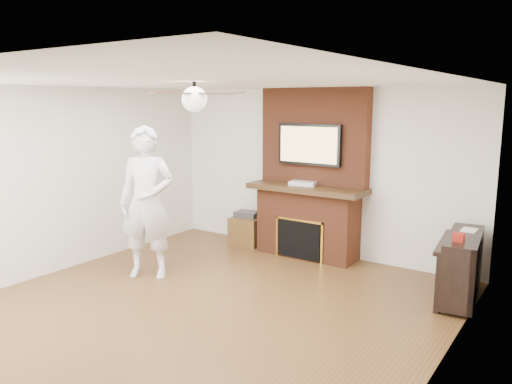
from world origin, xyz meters
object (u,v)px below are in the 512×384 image
Objects in this scene: piano at (462,265)px; fireplace at (310,190)px; person at (147,203)px; side_table at (247,229)px.

fireplace is at bearing 160.13° from piano.
piano is (3.62, 1.48, -0.58)m from person.
person is (-1.31, -2.03, 0.00)m from fireplace.
fireplace reaches higher than side_table.
piano reaches higher than side_table.
fireplace is at bearing 28.74° from person.
fireplace is 1.25× the size of person.
fireplace reaches higher than person.
piano is at bearing -16.67° from side_table.
person is at bearing -122.81° from fireplace.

